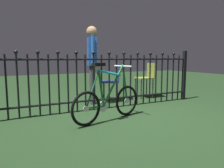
{
  "coord_description": "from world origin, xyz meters",
  "views": [
    {
      "loc": [
        -1.82,
        -3.0,
        1.0
      ],
      "look_at": [
        -0.19,
        0.21,
        0.55
      ],
      "focal_mm": 33.72,
      "sensor_mm": 36.0,
      "label": 1
    }
  ],
  "objects_px": {
    "bicycle": "(108,100)",
    "chair_olive": "(147,76)",
    "person_visitor": "(92,58)",
    "chair_navy": "(114,79)"
  },
  "relations": [
    {
      "from": "bicycle",
      "to": "person_visitor",
      "type": "height_order",
      "value": "person_visitor"
    },
    {
      "from": "bicycle",
      "to": "chair_navy",
      "type": "height_order",
      "value": "bicycle"
    },
    {
      "from": "bicycle",
      "to": "person_visitor",
      "type": "xyz_separation_m",
      "value": [
        0.24,
        1.28,
        0.67
      ]
    },
    {
      "from": "chair_navy",
      "to": "person_visitor",
      "type": "distance_m",
      "value": 0.78
    },
    {
      "from": "bicycle",
      "to": "chair_navy",
      "type": "relative_size",
      "value": 1.57
    },
    {
      "from": "bicycle",
      "to": "chair_navy",
      "type": "bearing_deg",
      "value": 59.44
    },
    {
      "from": "chair_olive",
      "to": "bicycle",
      "type": "bearing_deg",
      "value": -142.25
    },
    {
      "from": "bicycle",
      "to": "chair_olive",
      "type": "relative_size",
      "value": 1.55
    },
    {
      "from": "chair_olive",
      "to": "person_visitor",
      "type": "relative_size",
      "value": 0.52
    },
    {
      "from": "chair_olive",
      "to": "person_visitor",
      "type": "xyz_separation_m",
      "value": [
        -1.5,
        -0.06,
        0.45
      ]
    }
  ]
}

